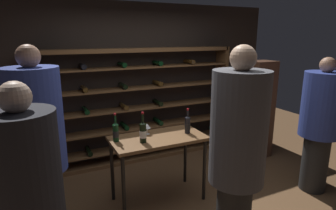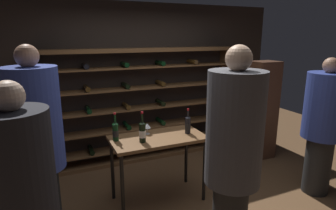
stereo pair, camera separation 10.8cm
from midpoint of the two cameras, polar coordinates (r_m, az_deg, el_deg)
ground_plane at (r=3.79m, az=3.09°, el=-19.62°), size 9.63×9.63×0.00m
back_wall at (r=4.90m, az=-6.94°, el=4.60°), size 5.12×0.10×2.62m
wine_rack at (r=4.77m, az=-6.26°, el=-0.19°), size 3.31×0.32×1.90m
tasting_table at (r=3.57m, az=-2.91°, el=-7.97°), size 1.17×0.61×0.87m
person_host_in_suit at (r=4.22m, az=27.79°, el=-2.75°), size 0.52×0.52×1.83m
person_guest_khaki at (r=2.88m, az=-25.69°, el=-7.33°), size 0.48×0.48×2.02m
person_guest_blue_shirt at (r=2.18m, az=-27.61°, el=-17.62°), size 0.44×0.44×1.84m
person_guest_plum_blouse at (r=2.46m, az=12.55°, el=-9.71°), size 0.47×0.47×2.03m
wine_crate at (r=4.46m, az=-30.05°, el=-13.54°), size 0.48×0.34×0.36m
display_cabinet at (r=5.12m, az=17.19°, el=-0.89°), size 0.44×0.36×1.68m
wine_bottle_black_capsule at (r=3.41m, az=-11.42°, el=-5.32°), size 0.07×0.07×0.35m
wine_bottle_red_label at (r=3.63m, az=3.12°, el=-3.92°), size 0.07×0.07×0.33m
wine_bottle_amber_reserve at (r=3.33m, az=-6.01°, el=-5.43°), size 0.08×0.08×0.37m
wine_glass_stemmed_center at (r=3.60m, az=-5.10°, el=-4.33°), size 0.09×0.09×0.14m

